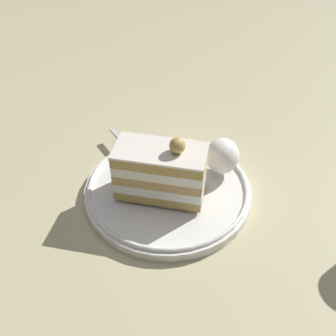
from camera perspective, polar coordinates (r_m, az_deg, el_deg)
name	(u,v)px	position (r m, az deg, el deg)	size (l,w,h in m)	color
ground_plane	(150,200)	(0.53, -2.77, -4.82)	(2.40, 2.40, 0.00)	tan
dessert_plate	(168,189)	(0.53, 0.00, -3.18)	(0.23, 0.23, 0.02)	silver
cake_slice	(161,171)	(0.49, -1.08, -0.49)	(0.13, 0.10, 0.09)	tan
whipped_cream_dollop	(222,156)	(0.54, 8.14, 1.80)	(0.05, 0.05, 0.05)	white
fork	(129,149)	(0.58, -5.81, 2.81)	(0.05, 0.12, 0.00)	silver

